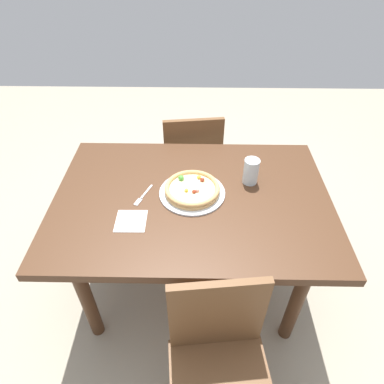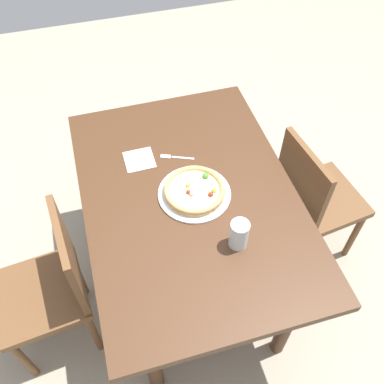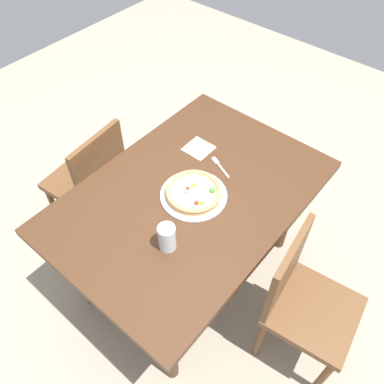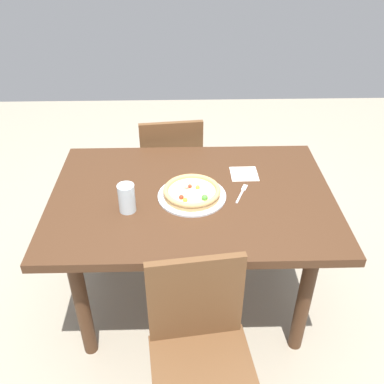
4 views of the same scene
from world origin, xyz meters
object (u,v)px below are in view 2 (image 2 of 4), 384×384
Objects in this scene: dining_table at (190,208)px; fork at (174,157)px; drinking_glass at (239,234)px; napkin at (139,160)px; chair_near at (313,197)px; plate at (194,193)px; pizza at (195,190)px; chair_far at (52,286)px.

dining_table is 8.70× the size of fork.
fork is at bearing 13.40° from drinking_glass.
drinking_glass reaches higher than napkin.
fork is (0.23, 0.70, 0.28)m from chair_near.
chair_near is at bearing -88.53° from plate.
pizza is 2.01× the size of drinking_glass.
plate is 0.34m from napkin.
chair_near is 3.13× the size of pizza.
chair_near is 5.47× the size of fork.
pizza reaches higher than dining_table.
chair_far reaches higher than napkin.
plate is at bearing 98.85° from pizza.
plate reaches higher than fork.
plate is at bearing -86.86° from dining_table.
chair_far is at bearing 99.67° from plate.
pizza reaches higher than plate.
napkin is (0.03, 0.17, -0.00)m from fork.
dining_table is 0.36m from drinking_glass.
pizza is 1.75× the size of fork.
chair_far is 0.83m from fork.
chair_far is (-0.12, 0.69, -0.18)m from dining_table.
pizza is at bearing -81.15° from plate.
napkin is at bearing 32.16° from dining_table.
plate is 2.36× the size of napkin.
pizza is at bearing -95.73° from chair_near.
drinking_glass is at bearing -67.99° from chair_near.
fork is 0.17m from napkin.
chair_near is 1.00× the size of chair_far.
dining_table is 4.98× the size of pizza.
plate is 2.41× the size of drinking_glass.
fork is at bearing -100.50° from napkin.
chair_near reaches higher than dining_table.
drinking_glass reaches higher than pizza.
plate is (0.00, -0.02, 0.10)m from dining_table.
napkin is (0.58, 0.30, -0.07)m from drinking_glass.
drinking_glass is at bearing -152.76° from napkin.
dining_table is 9.84× the size of napkin.
pizza is at bearing -144.41° from napkin.
dining_table is at bearing 22.25° from drinking_glass.
chair_near is 1.39m from chair_far.
pizza is at bearing 18.25° from drinking_glass.
drinking_glass is at bearing -108.60° from chair_far.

